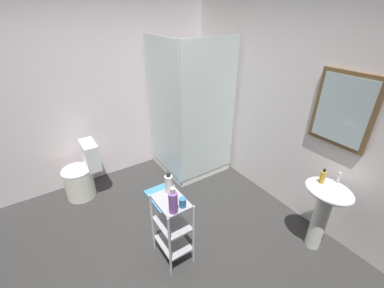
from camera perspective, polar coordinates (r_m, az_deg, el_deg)
name	(u,v)px	position (r m, az deg, el deg)	size (l,w,h in m)	color
ground_plane	(156,260)	(2.91, -8.22, -24.49)	(4.20, 4.20, 0.02)	#2E2D2C
wall_back	(293,110)	(3.16, 21.85, 7.05)	(4.20, 0.14, 2.50)	white
wall_left	(87,96)	(3.71, -22.53, 9.88)	(0.10, 4.20, 2.50)	white
shower_stall	(188,143)	(3.87, -0.81, 0.16)	(0.92, 0.92, 2.00)	white
pedestal_sink	(325,204)	(2.90, 27.70, -11.88)	(0.46, 0.37, 0.81)	white
sink_faucet	(339,177)	(2.83, 30.21, -6.44)	(0.03, 0.03, 0.10)	silver
toilet	(82,175)	(3.72, -23.53, -6.49)	(0.37, 0.49, 0.76)	white
storage_cart	(172,225)	(2.59, -4.48, -17.63)	(0.38, 0.28, 0.74)	silver
hand_soap_bottle	(323,177)	(2.74, 27.37, -6.52)	(0.05, 0.05, 0.15)	gold
conditioner_bottle_purple	(173,202)	(2.20, -4.27, -12.83)	(0.08, 0.08, 0.25)	#8D56AB
lotion_bottle_white	(169,183)	(2.42, -5.25, -8.81)	(0.08, 0.08, 0.22)	white
rinse_cup	(183,203)	(2.29, -2.13, -13.03)	(0.06, 0.06, 0.09)	#3870B2
bath_mat	(166,198)	(3.54, -5.85, -11.97)	(0.60, 0.40, 0.02)	teal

